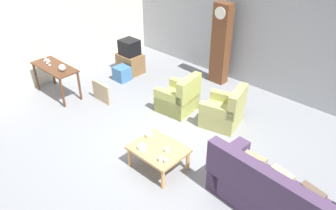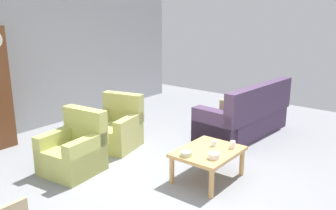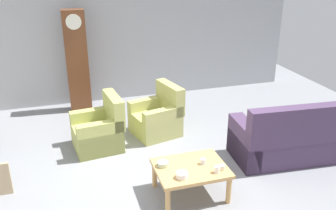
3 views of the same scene
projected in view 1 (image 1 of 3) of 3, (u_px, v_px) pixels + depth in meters
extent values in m
plane|color=gray|center=(160.00, 147.00, 6.70)|extent=(10.40, 10.40, 0.00)
cube|color=#9EA0A5|center=(262.00, 26.00, 8.11)|extent=(8.40, 0.16, 3.20)
cube|color=silver|center=(53.00, 26.00, 8.63)|extent=(0.12, 6.40, 2.88)
cube|color=#4C3856|center=(275.00, 201.00, 5.23)|extent=(2.16, 1.00, 0.44)
cube|color=#4C3856|center=(267.00, 188.00, 4.74)|extent=(2.11, 0.37, 0.60)
cube|color=#4C3856|center=(228.00, 165.00, 5.74)|extent=(0.31, 0.86, 0.68)
cube|color=brown|center=(311.00, 198.00, 4.74)|extent=(0.38, 0.19, 0.36)
cube|color=#C6B284|center=(281.00, 180.00, 5.04)|extent=(0.38, 0.19, 0.36)
cube|color=#9E8966|center=(254.00, 164.00, 5.34)|extent=(0.37, 0.14, 0.36)
cube|color=tan|center=(177.00, 102.00, 7.79)|extent=(0.84, 0.84, 0.40)
cube|color=tan|center=(189.00, 89.00, 7.39)|extent=(0.27, 0.78, 0.52)
cube|color=tan|center=(184.00, 93.00, 7.95)|extent=(0.77, 0.25, 0.60)
cube|color=tan|center=(169.00, 104.00, 7.53)|extent=(0.77, 0.25, 0.60)
cube|color=tan|center=(221.00, 116.00, 7.31)|extent=(0.92, 0.92, 0.40)
cube|color=tan|center=(238.00, 101.00, 6.93)|extent=(0.35, 0.78, 0.52)
cube|color=tan|center=(226.00, 105.00, 7.48)|extent=(0.78, 0.34, 0.60)
cube|color=tan|center=(216.00, 119.00, 7.03)|extent=(0.78, 0.34, 0.60)
cube|color=tan|center=(158.00, 149.00, 5.99)|extent=(0.96, 0.76, 0.05)
cylinder|color=tan|center=(130.00, 157.00, 6.15)|extent=(0.07, 0.07, 0.39)
cylinder|color=tan|center=(163.00, 179.00, 5.66)|extent=(0.07, 0.07, 0.39)
cylinder|color=tan|center=(155.00, 141.00, 6.55)|extent=(0.07, 0.07, 0.39)
cylinder|color=tan|center=(188.00, 160.00, 6.06)|extent=(0.07, 0.07, 0.39)
cube|color=#56331E|center=(54.00, 67.00, 8.10)|extent=(1.30, 0.56, 0.04)
cylinder|color=#56331E|center=(36.00, 77.00, 8.51)|extent=(0.06, 0.06, 0.74)
cylinder|color=#56331E|center=(62.00, 93.00, 7.81)|extent=(0.06, 0.06, 0.74)
cylinder|color=#56331E|center=(53.00, 71.00, 8.80)|extent=(0.06, 0.06, 0.74)
cylinder|color=#56331E|center=(79.00, 86.00, 8.10)|extent=(0.06, 0.06, 0.74)
cube|color=brown|center=(221.00, 44.00, 8.56)|extent=(0.44, 0.28, 2.11)
cylinder|color=silver|center=(220.00, 13.00, 8.03)|extent=(0.30, 0.02, 0.30)
cube|color=brown|center=(130.00, 63.00, 9.46)|extent=(0.68, 0.52, 0.54)
cube|color=black|center=(129.00, 47.00, 9.20)|extent=(0.48, 0.44, 0.42)
cube|color=tan|center=(101.00, 92.00, 8.09)|extent=(0.60, 0.05, 0.49)
cube|color=teal|center=(122.00, 74.00, 9.08)|extent=(0.39, 0.38, 0.39)
sphere|color=silver|center=(62.00, 68.00, 7.82)|extent=(0.16, 0.16, 0.16)
cylinder|color=white|center=(160.00, 159.00, 5.64)|extent=(0.07, 0.07, 0.09)
cylinder|color=silver|center=(167.00, 150.00, 5.86)|extent=(0.07, 0.07, 0.08)
cylinder|color=beige|center=(166.00, 161.00, 5.62)|extent=(0.08, 0.08, 0.07)
cylinder|color=white|center=(142.00, 147.00, 5.94)|extent=(0.15, 0.15, 0.08)
cylinder|color=#B2C69E|center=(149.00, 135.00, 6.25)|extent=(0.16, 0.16, 0.06)
cylinder|color=silver|center=(45.00, 61.00, 8.35)|extent=(0.07, 0.07, 0.02)
cylinder|color=silver|center=(44.00, 59.00, 8.32)|extent=(0.01, 0.01, 0.08)
cone|color=silver|center=(44.00, 56.00, 8.28)|extent=(0.08, 0.08, 0.08)
cylinder|color=silver|center=(47.00, 63.00, 8.22)|extent=(0.06, 0.06, 0.02)
cylinder|color=silver|center=(47.00, 61.00, 8.20)|extent=(0.01, 0.01, 0.08)
cone|color=silver|center=(46.00, 58.00, 8.16)|extent=(0.07, 0.07, 0.08)
cylinder|color=silver|center=(50.00, 65.00, 8.12)|extent=(0.07, 0.07, 0.02)
cylinder|color=silver|center=(49.00, 63.00, 8.10)|extent=(0.01, 0.01, 0.09)
cone|color=silver|center=(49.00, 60.00, 8.05)|extent=(0.07, 0.07, 0.09)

